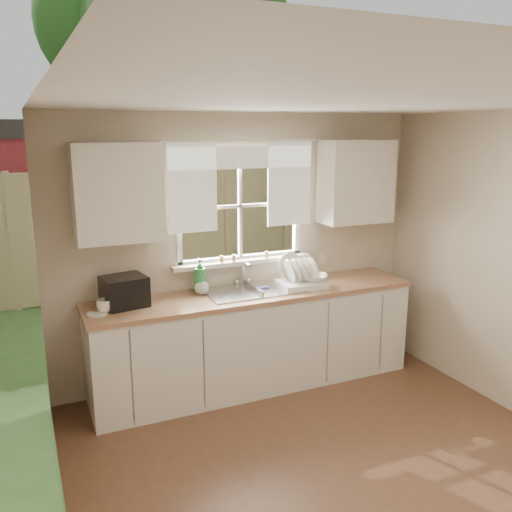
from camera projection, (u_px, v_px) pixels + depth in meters
name	position (u px, v px, depth m)	size (l,w,h in m)	color
ground	(356.00, 488.00, 3.63)	(4.00, 4.00, 0.00)	brown
room_walls	(371.00, 317.00, 3.29)	(3.62, 4.02, 2.50)	beige
ceiling	(375.00, 102.00, 3.06)	(3.60, 4.00, 0.02)	silver
window	(241.00, 224.00, 5.07)	(1.38, 0.16, 1.06)	white
curtains	(243.00, 176.00, 4.92)	(1.50, 0.03, 0.81)	white
base_cabinets	(255.00, 341.00, 5.03)	(3.00, 0.62, 0.87)	silver
countertop	(255.00, 294.00, 4.92)	(3.04, 0.65, 0.04)	#A47452
upper_cabinet_left	(117.00, 193.00, 4.37)	(0.70, 0.33, 0.80)	silver
upper_cabinet_right	(356.00, 182.00, 5.29)	(0.70, 0.33, 0.80)	silver
wall_outlet	(322.00, 257.00, 5.50)	(0.08, 0.01, 0.12)	beige
sill_jars	(241.00, 257.00, 5.08)	(0.50, 0.04, 0.06)	brown
backyard	(142.00, 70.00, 10.55)	(20.00, 10.00, 6.13)	#335421
sink	(253.00, 298.00, 4.96)	(0.88, 0.52, 0.40)	#B7B7BC
dish_rack	(300.00, 278.00, 5.06)	(0.44, 0.34, 0.30)	white
bowl	(314.00, 278.00, 5.06)	(0.24, 0.24, 0.06)	white
soap_bottle_a	(200.00, 276.00, 4.85)	(0.12, 0.12, 0.32)	#2F8F49
soap_bottle_b	(123.00, 290.00, 4.62)	(0.09, 0.09, 0.20)	blue
soap_bottle_c	(202.00, 285.00, 4.83)	(0.13, 0.13, 0.17)	#EEEDC4
saucer	(97.00, 314.00, 4.31)	(0.16, 0.16, 0.01)	silver
cup	(105.00, 306.00, 4.36)	(0.14, 0.14, 0.11)	white
black_appliance	(124.00, 291.00, 4.50)	(0.34, 0.30, 0.25)	black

